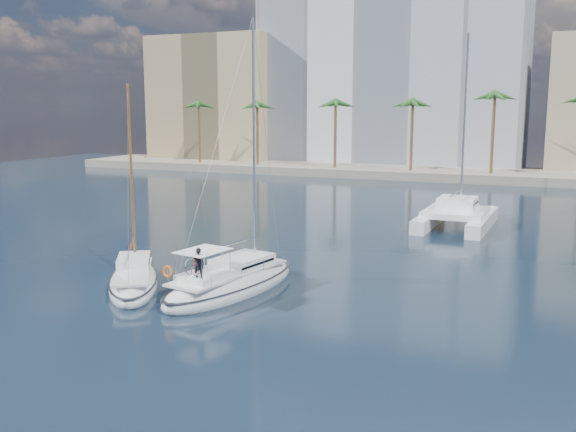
% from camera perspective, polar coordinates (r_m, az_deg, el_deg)
% --- Properties ---
extents(ground, '(160.00, 160.00, 0.00)m').
position_cam_1_polar(ground, '(36.76, 0.02, -6.22)').
color(ground, black).
rests_on(ground, ground).
extents(quay, '(120.00, 14.00, 1.20)m').
position_cam_1_polar(quay, '(95.06, 14.43, 3.68)').
color(quay, gray).
rests_on(quay, ground).
extents(building_modern, '(42.00, 16.00, 28.00)m').
position_cam_1_polar(building_modern, '(108.74, 9.30, 11.66)').
color(building_modern, white).
rests_on(building_modern, ground).
extents(building_tan_left, '(22.00, 14.00, 22.00)m').
position_cam_1_polar(building_tan_left, '(115.85, -6.04, 10.12)').
color(building_tan_left, tan).
rests_on(building_tan_left, ground).
extents(palm_left, '(3.60, 3.60, 12.30)m').
position_cam_1_polar(palm_left, '(101.49, -5.32, 9.79)').
color(palm_left, brown).
rests_on(palm_left, ground).
extents(palm_centre, '(3.60, 3.60, 12.30)m').
position_cam_1_polar(palm_centre, '(90.63, 14.31, 9.54)').
color(palm_centre, brown).
rests_on(palm_centre, ground).
extents(main_sloop, '(5.27, 10.97, 15.63)m').
position_cam_1_polar(main_sloop, '(35.65, -5.06, -5.94)').
color(main_sloop, white).
rests_on(main_sloop, ground).
extents(small_sloop, '(6.76, 8.51, 12.08)m').
position_cam_1_polar(small_sloop, '(37.21, -13.56, -5.61)').
color(small_sloop, white).
rests_on(small_sloop, ground).
extents(catamaran, '(5.84, 11.17, 16.18)m').
position_cam_1_polar(catamaran, '(56.26, 14.76, 0.22)').
color(catamaran, white).
rests_on(catamaran, ground).
extents(seagull, '(0.96, 0.41, 0.18)m').
position_cam_1_polar(seagull, '(40.35, -2.00, -3.28)').
color(seagull, silver).
rests_on(seagull, ground).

